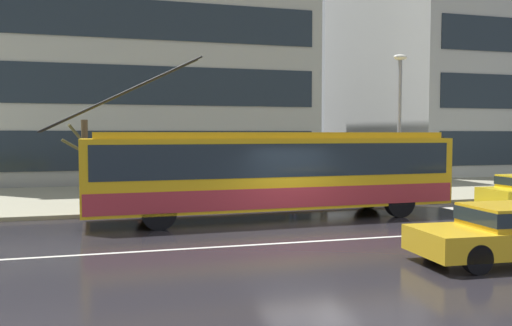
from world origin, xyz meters
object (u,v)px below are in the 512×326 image
object	(u,v)px
pedestrian_at_shelter	(322,162)
street_lamp	(399,113)
pedestrian_walking_past	(144,164)
trolleybus	(273,171)
pedestrian_approaching_curb	(293,175)
pedestrian_waiting_by_pole	(291,158)
street_tree_bare	(85,158)

from	to	relation	value
pedestrian_at_shelter	street_lamp	distance (m)	3.76
pedestrian_at_shelter	pedestrian_walking_past	xyz separation A→B (m)	(-7.55, -1.48, 0.10)
trolleybus	pedestrian_walking_past	xyz separation A→B (m)	(-4.06, 2.63, 0.13)
pedestrian_approaching_curb	street_lamp	size ratio (longest dim) A/B	0.29
pedestrian_waiting_by_pole	trolleybus	bearing A→B (deg)	-116.25
street_tree_bare	trolleybus	bearing A→B (deg)	-34.60
pedestrian_at_shelter	pedestrian_walking_past	size ratio (longest dim) A/B	0.95
street_lamp	street_tree_bare	xyz separation A→B (m)	(-12.32, 1.84, -1.76)
pedestrian_at_shelter	street_tree_bare	size ratio (longest dim) A/B	0.58
pedestrian_waiting_by_pole	street_tree_bare	size ratio (longest dim) A/B	0.63
pedestrian_at_shelter	pedestrian_waiting_by_pole	world-z (taller)	pedestrian_waiting_by_pole
pedestrian_at_shelter	street_lamp	world-z (taller)	street_lamp
pedestrian_walking_past	trolleybus	bearing A→B (deg)	-32.95
pedestrian_at_shelter	street_lamp	size ratio (longest dim) A/B	0.32
trolleybus	street_lamp	distance (m)	6.93
trolleybus	street_tree_bare	distance (m)	7.51
trolleybus	street_tree_bare	xyz separation A→B (m)	(-6.18, 4.26, 0.33)
pedestrian_approaching_curb	pedestrian_walking_past	world-z (taller)	pedestrian_walking_past
trolleybus	street_tree_bare	size ratio (longest dim) A/B	4.18
street_tree_bare	pedestrian_approaching_curb	bearing A→B (deg)	-6.50
trolleybus	pedestrian_walking_past	size ratio (longest dim) A/B	6.80
pedestrian_walking_past	street_tree_bare	world-z (taller)	street_tree_bare
pedestrian_approaching_curb	pedestrian_waiting_by_pole	size ratio (longest dim) A/B	0.85
pedestrian_walking_past	pedestrian_waiting_by_pole	xyz separation A→B (m)	(6.28, 1.86, 0.06)
trolleybus	pedestrian_waiting_by_pole	bearing A→B (deg)	63.75
trolleybus	street_lamp	size ratio (longest dim) A/B	2.28
pedestrian_walking_past	pedestrian_approaching_curb	bearing A→B (deg)	6.74
pedestrian_waiting_by_pole	pedestrian_at_shelter	bearing A→B (deg)	-16.97
trolleybus	pedestrian_approaching_curb	world-z (taller)	trolleybus
street_lamp	street_tree_bare	size ratio (longest dim) A/B	1.83
pedestrian_walking_past	street_tree_bare	bearing A→B (deg)	142.40
pedestrian_waiting_by_pole	street_lamp	size ratio (longest dim) A/B	0.34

